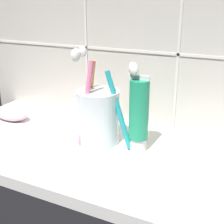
{
  "coord_description": "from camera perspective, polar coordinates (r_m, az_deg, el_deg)",
  "views": [
    {
      "loc": [
        16.61,
        -43.95,
        27.18
      ],
      "look_at": [
        -5.39,
        0.89,
        8.81
      ],
      "focal_mm": 50.0,
      "sensor_mm": 36.0,
      "label": 1
    }
  ],
  "objects": [
    {
      "name": "soap_bar",
      "position": [
        0.71,
        -17.93,
        -0.34
      ],
      "size": [
        7.99,
        4.48,
        2.75
      ],
      "primitive_type": "ellipsoid",
      "color": "#DBB2C6",
      "rests_on": "sink_counter"
    },
    {
      "name": "toothbrush_cup",
      "position": [
        0.56,
        -2.59,
        -0.53
      ],
      "size": [
        13.87,
        8.41,
        17.65
      ],
      "color": "silver",
      "rests_on": "sink_counter"
    },
    {
      "name": "tile_wall_backsplash",
      "position": [
        0.61,
        10.75,
        15.56
      ],
      "size": [
        89.95,
        1.72,
        45.14
      ],
      "color": "#B7B2A8",
      "rests_on": "ground"
    },
    {
      "name": "toothpaste_tube",
      "position": [
        0.53,
        4.92,
        -0.46
      ],
      "size": [
        3.49,
        3.33,
        13.42
      ],
      "color": "white",
      "rests_on": "sink_counter"
    },
    {
      "name": "sink_counter",
      "position": [
        0.54,
        4.8,
        -9.01
      ],
      "size": [
        79.95,
        29.31,
        2.0
      ],
      "primitive_type": "cube",
      "color": "silver",
      "rests_on": "ground"
    }
  ]
}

